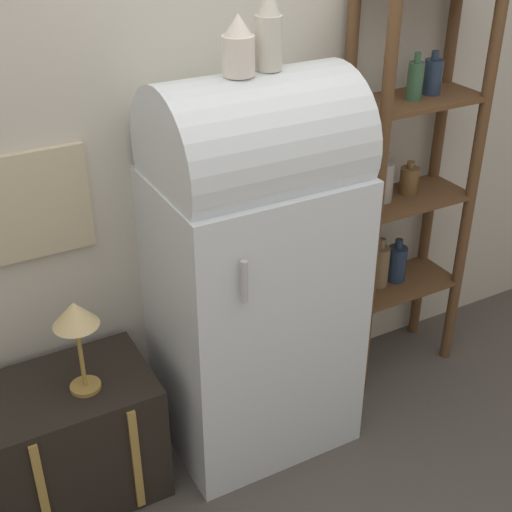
{
  "coord_description": "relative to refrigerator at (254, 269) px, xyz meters",
  "views": [
    {
      "loc": [
        -1.11,
        -1.78,
        2.18
      ],
      "look_at": [
        0.01,
        0.27,
        0.85
      ],
      "focal_mm": 50.0,
      "sensor_mm": 36.0,
      "label": 1
    }
  ],
  "objects": [
    {
      "name": "ground_plane",
      "position": [
        0.0,
        -0.27,
        -0.8
      ],
      "size": [
        12.0,
        12.0,
        0.0
      ],
      "primitive_type": "plane",
      "color": "#4C4742"
    },
    {
      "name": "wall_back",
      "position": [
        -0.0,
        0.3,
        0.55
      ],
      "size": [
        7.0,
        0.09,
        2.7
      ],
      "color": "beige",
      "rests_on": "ground_plane"
    },
    {
      "name": "refrigerator",
      "position": [
        0.0,
        0.0,
        0.0
      ],
      "size": [
        0.72,
        0.59,
        1.55
      ],
      "color": "silver",
      "rests_on": "ground_plane"
    },
    {
      "name": "suitcase_trunk",
      "position": [
        -0.76,
        0.03,
        -0.54
      ],
      "size": [
        0.62,
        0.44,
        0.51
      ],
      "color": "black",
      "rests_on": "ground_plane"
    },
    {
      "name": "shelf_unit",
      "position": [
        0.81,
        0.11,
        0.15
      ],
      "size": [
        0.56,
        0.29,
        1.76
      ],
      "color": "brown",
      "rests_on": "ground_plane"
    },
    {
      "name": "vase_left",
      "position": [
        -0.06,
        -0.01,
        0.84
      ],
      "size": [
        0.11,
        0.11,
        0.19
      ],
      "color": "silver",
      "rests_on": "refrigerator"
    },
    {
      "name": "vase_center",
      "position": [
        0.06,
        0.0,
        0.88
      ],
      "size": [
        0.09,
        0.09,
        0.27
      ],
      "color": "beige",
      "rests_on": "refrigerator"
    },
    {
      "name": "desk_lamp",
      "position": [
        -0.7,
        -0.02,
        0.01
      ],
      "size": [
        0.16,
        0.16,
        0.37
      ],
      "color": "#AD8942",
      "rests_on": "suitcase_trunk"
    }
  ]
}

